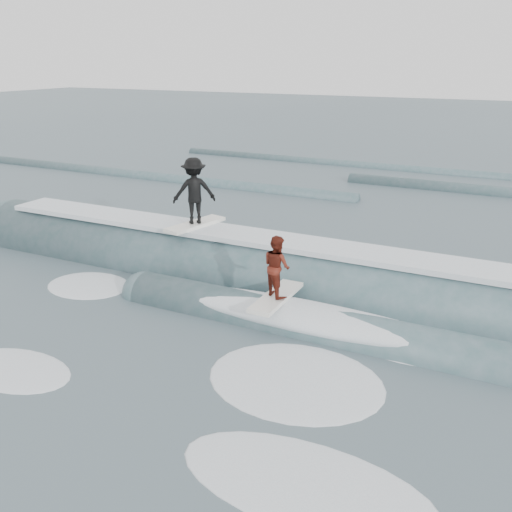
% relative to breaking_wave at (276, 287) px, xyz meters
% --- Properties ---
extents(ground, '(160.00, 160.00, 0.00)m').
position_rel_breaking_wave_xyz_m(ground, '(-0.25, -3.58, -0.04)').
color(ground, '#3B4E57').
rests_on(ground, ground).
extents(breaking_wave, '(22.09, 4.02, 2.49)m').
position_rel_breaking_wave_xyz_m(breaking_wave, '(0.00, 0.00, 0.00)').
color(breaking_wave, '#35565A').
rests_on(breaking_wave, ground).
extents(surfer_black, '(1.37, 2.07, 1.97)m').
position_rel_breaking_wave_xyz_m(surfer_black, '(-2.69, 0.30, 2.25)').
color(surfer_black, white).
rests_on(surfer_black, ground).
extents(surfer_red, '(0.88, 2.00, 1.54)m').
position_rel_breaking_wave_xyz_m(surfer_red, '(0.88, -1.90, 1.25)').
color(surfer_red, white).
rests_on(surfer_red, ground).
extents(whitewater, '(11.26, 6.93, 0.10)m').
position_rel_breaking_wave_xyz_m(whitewater, '(0.79, -4.39, -0.04)').
color(whitewater, white).
rests_on(whitewater, ground).
extents(far_swells, '(42.36, 8.65, 0.80)m').
position_rel_breaking_wave_xyz_m(far_swells, '(-1.08, 14.07, -0.04)').
color(far_swells, '#35565A').
rests_on(far_swells, ground).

